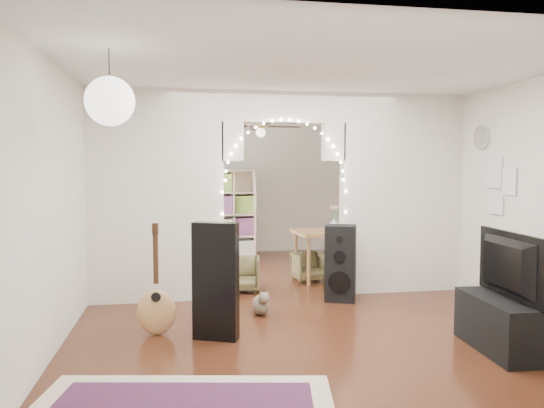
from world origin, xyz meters
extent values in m
plane|color=black|center=(0.00, 0.00, 0.00)|extent=(7.50, 7.50, 0.00)
cube|color=white|center=(0.00, 0.00, 2.70)|extent=(5.00, 7.50, 0.02)
cube|color=silver|center=(0.00, 3.75, 1.35)|extent=(5.00, 0.02, 2.70)
cube|color=silver|center=(0.00, -3.75, 1.35)|extent=(5.00, 0.02, 2.70)
cube|color=silver|center=(-2.50, 0.00, 1.35)|extent=(0.02, 7.50, 2.70)
cube|color=silver|center=(2.50, 0.00, 1.35)|extent=(0.02, 7.50, 2.70)
cube|color=silver|center=(-1.65, 0.00, 1.35)|extent=(1.70, 0.20, 2.70)
cube|color=silver|center=(1.65, 0.00, 1.35)|extent=(1.70, 0.20, 2.70)
cube|color=silver|center=(0.00, 0.00, 2.50)|extent=(1.60, 0.20, 0.40)
cube|color=white|center=(-2.47, 1.80, 1.50)|extent=(0.04, 1.20, 1.40)
cylinder|color=white|center=(2.48, -0.60, 2.10)|extent=(0.03, 0.31, 0.31)
sphere|color=white|center=(-1.90, -2.40, 2.25)|extent=(0.40, 0.40, 0.40)
cube|color=black|center=(-1.01, -1.67, 0.59)|extent=(0.47, 0.31, 1.17)
ellipsoid|color=#B9834A|center=(-1.60, -1.43, 0.41)|extent=(0.41, 0.26, 0.47)
cube|color=black|center=(-1.60, -1.43, 0.80)|extent=(0.05, 0.04, 0.54)
cube|color=black|center=(-1.60, -1.43, 1.09)|extent=(0.07, 0.05, 0.12)
ellipsoid|color=brown|center=(-0.44, -0.87, 0.11)|extent=(0.24, 0.34, 0.22)
sphere|color=brown|center=(-0.42, -1.00, 0.22)|extent=(0.15, 0.15, 0.13)
cone|color=brown|center=(-0.45, -1.00, 0.29)|extent=(0.04, 0.04, 0.05)
cone|color=brown|center=(-0.39, -1.00, 0.29)|extent=(0.04, 0.04, 0.05)
cylinder|color=brown|center=(-0.46, -0.70, 0.04)|extent=(0.06, 0.21, 0.07)
cube|color=black|center=(0.67, -0.39, 0.49)|extent=(0.47, 0.44, 0.98)
cylinder|color=black|center=(0.61, -0.55, 0.27)|extent=(0.27, 0.12, 0.28)
cylinder|color=black|center=(0.61, -0.55, 0.60)|extent=(0.15, 0.08, 0.15)
cylinder|color=black|center=(0.61, -0.55, 0.81)|extent=(0.09, 0.05, 0.09)
cube|color=black|center=(1.57, -2.46, 0.25)|extent=(0.45, 1.02, 0.50)
imported|color=black|center=(1.57, -2.46, 0.81)|extent=(0.20, 1.08, 0.62)
cube|color=beige|center=(-0.78, 2.99, 0.84)|extent=(1.68, 0.91, 1.67)
cube|color=brown|center=(0.97, 0.87, 0.73)|extent=(1.26, 0.89, 0.05)
cylinder|color=brown|center=(0.47, 0.51, 0.35)|extent=(0.05, 0.05, 0.70)
cylinder|color=brown|center=(1.51, 0.59, 0.35)|extent=(0.05, 0.05, 0.70)
cylinder|color=brown|center=(0.42, 1.15, 0.35)|extent=(0.05, 0.05, 0.70)
cylinder|color=brown|center=(1.46, 1.23, 0.35)|extent=(0.05, 0.05, 0.70)
imported|color=white|center=(0.97, 0.87, 0.85)|extent=(0.20, 0.20, 0.19)
imported|color=#4F4727|center=(0.55, 0.83, 0.21)|extent=(0.51, 0.52, 0.43)
imported|color=#4F4727|center=(-0.53, 0.35, 0.24)|extent=(0.58, 0.60, 0.48)
camera|label=1|loc=(-1.35, -6.88, 1.72)|focal=35.00mm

